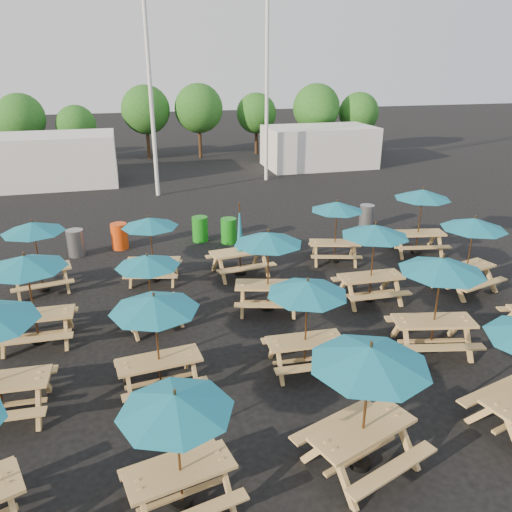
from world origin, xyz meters
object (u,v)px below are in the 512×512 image
object	(u,v)px
waste_bin_1	(120,236)
picnic_unit_11	(240,245)
picnic_unit_13	(441,271)
picnic_unit_19	(422,199)
picnic_unit_4	(176,411)
picnic_unit_7	(150,227)
picnic_unit_8	(369,364)
picnic_unit_3	(34,232)
picnic_unit_6	(148,266)
picnic_unit_15	(337,210)
picnic_unit_18	(473,229)
waste_bin_0	(76,243)
waste_bin_2	(200,229)
waste_bin_3	(229,231)
picnic_unit_2	(26,268)
picnic_unit_14	(375,236)
waste_bin_4	(367,216)
picnic_unit_5	(155,310)
picnic_unit_10	(268,243)
picnic_unit_9	(307,294)

from	to	relation	value
waste_bin_1	picnic_unit_11	bearing A→B (deg)	-42.60
picnic_unit_13	picnic_unit_19	distance (m)	6.77
picnic_unit_4	picnic_unit_7	xyz separation A→B (m)	(0.22, 8.94, -0.00)
picnic_unit_13	picnic_unit_8	bearing A→B (deg)	-125.60
picnic_unit_3	picnic_unit_19	size ratio (longest dim) A/B	0.93
picnic_unit_4	picnic_unit_6	world-z (taller)	picnic_unit_4
picnic_unit_15	picnic_unit_19	size ratio (longest dim) A/B	0.93
picnic_unit_11	picnic_unit_18	distance (m)	7.14
waste_bin_0	waste_bin_2	xyz separation A→B (m)	(4.58, 0.42, 0.00)
waste_bin_3	picnic_unit_2	bearing A→B (deg)	-136.00
waste_bin_0	picnic_unit_2	bearing A→B (deg)	-95.18
picnic_unit_2	waste_bin_0	xyz separation A→B (m)	(0.55, 6.04, -1.53)
picnic_unit_14	picnic_unit_15	xyz separation A→B (m)	(0.20, 3.07, -0.14)
picnic_unit_3	waste_bin_2	world-z (taller)	picnic_unit_3
picnic_unit_2	waste_bin_0	size ratio (longest dim) A/B	2.42
picnic_unit_8	waste_bin_1	distance (m)	12.98
picnic_unit_7	picnic_unit_15	size ratio (longest dim) A/B	0.96
waste_bin_1	picnic_unit_4	bearing A→B (deg)	-86.32
picnic_unit_6	waste_bin_4	bearing A→B (deg)	15.40
waste_bin_2	picnic_unit_3	bearing A→B (deg)	-148.79
picnic_unit_5	picnic_unit_6	distance (m)	2.85
picnic_unit_6	picnic_unit_15	bearing A→B (deg)	6.40
picnic_unit_4	picnic_unit_19	world-z (taller)	picnic_unit_19
picnic_unit_13	waste_bin_4	xyz separation A→B (m)	(2.85, 9.17, -1.59)
picnic_unit_3	picnic_unit_6	bearing A→B (deg)	-55.41
picnic_unit_10	picnic_unit_8	bearing A→B (deg)	-74.97
picnic_unit_5	picnic_unit_9	distance (m)	3.27
picnic_unit_19	waste_bin_1	size ratio (longest dim) A/B	2.48
picnic_unit_7	picnic_unit_3	bearing A→B (deg)	-169.35
picnic_unit_10	picnic_unit_15	world-z (taller)	picnic_unit_10
picnic_unit_5	picnic_unit_15	bearing A→B (deg)	35.52
picnic_unit_15	picnic_unit_18	bearing A→B (deg)	-30.41
picnic_unit_15	picnic_unit_14	bearing A→B (deg)	-76.86
picnic_unit_8	waste_bin_0	xyz separation A→B (m)	(-5.44, 11.91, -1.60)
picnic_unit_14	waste_bin_0	bearing A→B (deg)	146.89
picnic_unit_9	picnic_unit_19	xyz separation A→B (m)	(6.52, 5.88, 0.18)
picnic_unit_7	waste_bin_4	world-z (taller)	picnic_unit_7
picnic_unit_4	picnic_unit_14	distance (m)	8.61
picnic_unit_15	picnic_unit_5	bearing A→B (deg)	-121.48
picnic_unit_3	picnic_unit_18	world-z (taller)	picnic_unit_18
picnic_unit_7	picnic_unit_8	size ratio (longest dim) A/B	0.85
picnic_unit_2	picnic_unit_9	distance (m)	6.69
picnic_unit_4	waste_bin_4	xyz separation A→B (m)	(9.33, 12.22, -1.35)
picnic_unit_11	waste_bin_0	xyz separation A→B (m)	(-5.35, 3.15, -0.52)
waste_bin_4	picnic_unit_19	bearing A→B (deg)	-82.98
picnic_unit_3	waste_bin_4	bearing A→B (deg)	3.60
picnic_unit_3	picnic_unit_4	xyz separation A→B (m)	(3.15, -9.08, -0.07)
picnic_unit_5	picnic_unit_8	world-z (taller)	picnic_unit_8
waste_bin_3	waste_bin_2	bearing A→B (deg)	154.42
picnic_unit_18	picnic_unit_15	bearing A→B (deg)	118.44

